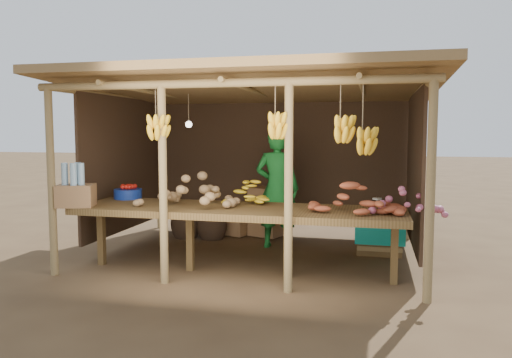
# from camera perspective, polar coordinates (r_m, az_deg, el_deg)

# --- Properties ---
(ground) EXTENTS (60.00, 60.00, 0.00)m
(ground) POSITION_cam_1_polar(r_m,az_deg,el_deg) (6.97, 0.00, -8.63)
(ground) COLOR brown
(ground) RESTS_ON ground
(stall_structure) EXTENTS (4.70, 3.50, 2.43)m
(stall_structure) POSITION_cam_1_polar(r_m,az_deg,el_deg) (6.66, 0.30, 7.31)
(stall_structure) COLOR olive
(stall_structure) RESTS_ON ground
(counter) EXTENTS (3.90, 1.05, 0.80)m
(counter) POSITION_cam_1_polar(r_m,az_deg,el_deg) (5.91, -2.11, -3.85)
(counter) COLOR brown
(counter) RESTS_ON ground
(potato_heap) EXTENTS (1.26, 0.95, 0.37)m
(potato_heap) POSITION_cam_1_polar(r_m,az_deg,el_deg) (6.10, -7.74, -1.27)
(potato_heap) COLOR #93734C
(potato_heap) RESTS_ON counter
(sweet_potato_heap) EXTENTS (1.04, 0.72, 0.36)m
(sweet_potato_heap) POSITION_cam_1_polar(r_m,az_deg,el_deg) (5.64, 11.14, -1.94)
(sweet_potato_heap) COLOR #A3492A
(sweet_potato_heap) RESTS_ON counter
(onion_heap) EXTENTS (0.80, 0.49, 0.36)m
(onion_heap) POSITION_cam_1_polar(r_m,az_deg,el_deg) (5.53, 16.79, -2.21)
(onion_heap) COLOR #B65873
(onion_heap) RESTS_ON counter
(banana_pile) EXTENTS (0.62, 0.49, 0.34)m
(banana_pile) POSITION_cam_1_polar(r_m,az_deg,el_deg) (6.20, -0.99, -1.24)
(banana_pile) COLOR yellow
(banana_pile) RESTS_ON counter
(tomato_basin) EXTENTS (0.37, 0.37, 0.19)m
(tomato_basin) POSITION_cam_1_polar(r_m,az_deg,el_deg) (6.88, -14.43, -1.53)
(tomato_basin) COLOR navy
(tomato_basin) RESTS_ON counter
(bottle_box) EXTENTS (0.50, 0.44, 0.53)m
(bottle_box) POSITION_cam_1_polar(r_m,az_deg,el_deg) (6.32, -19.90, -1.17)
(bottle_box) COLOR #946942
(bottle_box) RESTS_ON counter
(vendor) EXTENTS (0.64, 0.43, 1.74)m
(vendor) POSITION_cam_1_polar(r_m,az_deg,el_deg) (7.24, 2.43, -1.09)
(vendor) COLOR #1B7C2D
(vendor) RESTS_ON ground
(tarp_crate) EXTENTS (0.68, 0.59, 0.79)m
(tarp_crate) POSITION_cam_1_polar(r_m,az_deg,el_deg) (7.20, 13.96, -5.67)
(tarp_crate) COLOR brown
(tarp_crate) RESTS_ON ground
(carton_stack) EXTENTS (1.12, 0.53, 0.78)m
(carton_stack) POSITION_cam_1_polar(r_m,az_deg,el_deg) (8.10, -0.03, -4.15)
(carton_stack) COLOR #946942
(carton_stack) RESTS_ON ground
(burlap_sacks) EXTENTS (0.92, 0.48, 0.65)m
(burlap_sacks) POSITION_cam_1_polar(r_m,az_deg,el_deg) (8.01, -6.57, -4.75)
(burlap_sacks) COLOR #402D1D
(burlap_sacks) RESTS_ON ground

